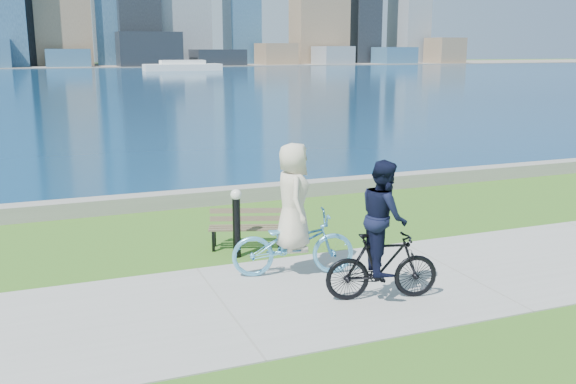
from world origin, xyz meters
The scene contains 10 objects.
ground centered at (0.00, 0.00, 0.00)m, with size 320.00×320.00×0.00m, color #306019.
concrete_path centered at (0.00, 0.00, 0.01)m, with size 80.00×3.50×0.02m, color #979792.
seawall centered at (0.00, 6.20, 0.17)m, with size 90.00×0.50×0.35m, color gray.
bay_water centered at (0.00, 72.00, 0.00)m, with size 320.00×131.00×0.01m, color navy.
far_shore centered at (0.00, 130.00, 0.06)m, with size 320.00×30.00×0.12m, color slate.
ferry_far centered at (16.12, 95.20, 0.69)m, with size 12.29×3.51×1.67m.
park_bench centered at (-2.84, 2.62, 0.44)m, with size 1.45×0.90×0.71m.
bollard_lamp centered at (-3.17, 2.14, 0.71)m, with size 0.20×0.20×1.24m.
cyclist_woman centered at (-2.59, 0.90, 0.83)m, with size 1.15×2.10×2.17m.
cyclist_man centered at (-1.77, -0.55, 0.90)m, with size 0.87×1.74×2.08m.
Camera 1 is at (-6.30, -8.34, 3.65)m, focal length 40.00 mm.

